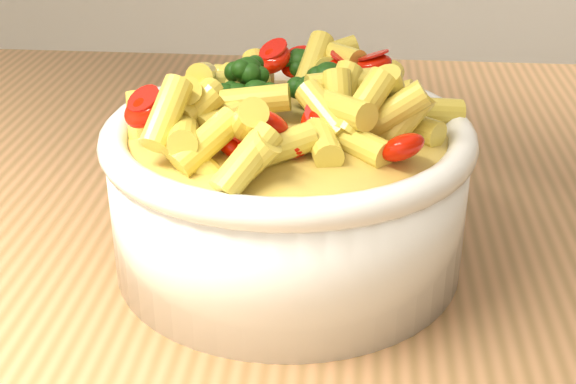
{
  "coord_description": "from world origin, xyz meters",
  "views": [
    {
      "loc": [
        -0.02,
        -0.55,
        1.19
      ],
      "look_at": [
        -0.07,
        -0.07,
        0.95
      ],
      "focal_mm": 50.0,
      "sensor_mm": 36.0,
      "label": 1
    }
  ],
  "objects": [
    {
      "name": "pasta_salad",
      "position": [
        -0.07,
        -0.07,
        1.02
      ],
      "size": [
        0.19,
        0.19,
        0.04
      ],
      "color": "#F2D44C",
      "rests_on": "serving_bowl"
    },
    {
      "name": "serving_bowl",
      "position": [
        -0.07,
        -0.07,
        0.95
      ],
      "size": [
        0.24,
        0.24,
        0.1
      ],
      "color": "white",
      "rests_on": "table"
    },
    {
      "name": "table",
      "position": [
        0.0,
        0.0,
        0.8
      ],
      "size": [
        1.2,
        0.8,
        0.9
      ],
      "color": "#AB7549",
      "rests_on": "ground"
    }
  ]
}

